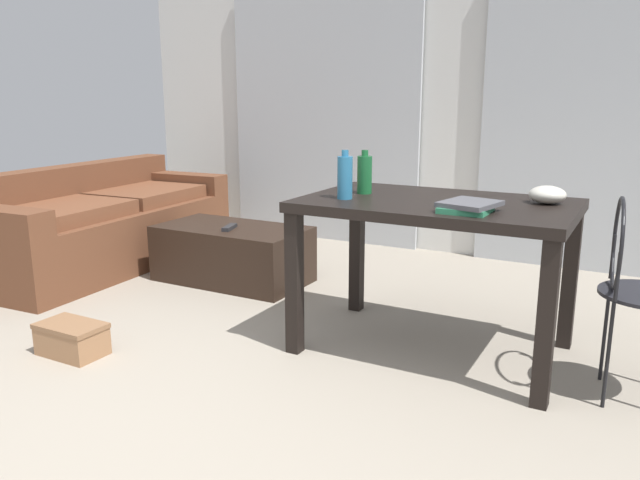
# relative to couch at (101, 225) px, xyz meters

# --- Properties ---
(ground_plane) EXTENTS (8.53, 8.53, 0.00)m
(ground_plane) POSITION_rel_couch_xyz_m (2.19, -0.51, -0.30)
(ground_plane) COLOR gray
(wall_back) EXTENTS (5.94, 0.10, 2.51)m
(wall_back) POSITION_rel_couch_xyz_m (2.19, 1.66, 0.95)
(wall_back) COLOR silver
(wall_back) RESTS_ON ground
(curtains) EXTENTS (4.06, 0.03, 2.17)m
(curtains) POSITION_rel_couch_xyz_m (2.19, 1.58, 0.78)
(curtains) COLOR #B2B7BC
(curtains) RESTS_ON ground
(couch) EXTENTS (0.99, 2.11, 0.74)m
(couch) POSITION_rel_couch_xyz_m (0.00, 0.00, 0.00)
(couch) COLOR brown
(couch) RESTS_ON ground
(coffee_table) EXTENTS (1.03, 0.56, 0.38)m
(coffee_table) POSITION_rel_couch_xyz_m (1.13, 0.12, -0.11)
(coffee_table) COLOR black
(coffee_table) RESTS_ON ground
(craft_table) EXTENTS (1.28, 0.82, 0.77)m
(craft_table) POSITION_rel_couch_xyz_m (2.73, -0.37, 0.36)
(craft_table) COLOR black
(craft_table) RESTS_ON ground
(wire_chair) EXTENTS (0.39, 0.41, 0.86)m
(wire_chair) POSITION_rel_couch_xyz_m (3.61, -0.47, 0.24)
(wire_chair) COLOR black
(wire_chair) RESTS_ON ground
(bottle_near) EXTENTS (0.08, 0.08, 0.22)m
(bottle_near) POSITION_rel_couch_xyz_m (2.33, -0.34, 0.57)
(bottle_near) COLOR #195B2D
(bottle_near) RESTS_ON craft_table
(bottle_far) EXTENTS (0.07, 0.07, 0.24)m
(bottle_far) POSITION_rel_couch_xyz_m (2.32, -0.54, 0.57)
(bottle_far) COLOR teal
(bottle_far) RESTS_ON craft_table
(bowl) EXTENTS (0.17, 0.17, 0.08)m
(bowl) POSITION_rel_couch_xyz_m (3.21, -0.21, 0.51)
(bowl) COLOR beige
(bowl) RESTS_ON craft_table
(book_stack) EXTENTS (0.26, 0.29, 0.05)m
(book_stack) POSITION_rel_couch_xyz_m (2.94, -0.60, 0.49)
(book_stack) COLOR #2D7F56
(book_stack) RESTS_ON craft_table
(tv_remote_primary) EXTENTS (0.10, 0.18, 0.03)m
(tv_remote_primary) POSITION_rel_couch_xyz_m (1.17, 0.04, 0.10)
(tv_remote_primary) COLOR #232326
(tv_remote_primary) RESTS_ON coffee_table
(shoebox) EXTENTS (0.34, 0.21, 0.16)m
(shoebox) POSITION_rel_couch_xyz_m (1.18, -1.29, -0.22)
(shoebox) COLOR #996B47
(shoebox) RESTS_ON ground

